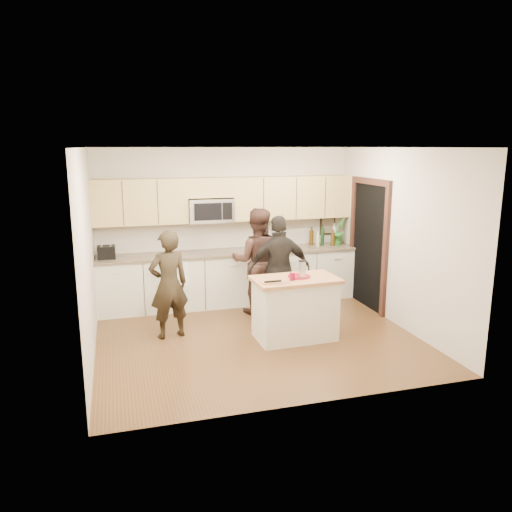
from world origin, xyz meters
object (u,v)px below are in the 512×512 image
object	(u,v)px
woman_center	(257,261)
woman_right	(280,269)
island	(295,308)
toaster	(106,252)
woman_left	(169,285)

from	to	relation	value
woman_center	woman_right	bearing A→B (deg)	131.24
island	toaster	bearing A→B (deg)	142.06
toaster	woman_right	bearing A→B (deg)	-22.58
woman_center	woman_right	xyz separation A→B (m)	(0.22, -0.50, -0.03)
island	woman_left	bearing A→B (deg)	160.08
woman_left	island	bearing A→B (deg)	148.94
island	woman_left	xyz separation A→B (m)	(-1.72, 0.55, 0.33)
island	woman_center	bearing A→B (deg)	96.71
woman_center	toaster	bearing A→B (deg)	3.66
toaster	woman_left	distance (m)	1.57
woman_center	woman_right	world-z (taller)	woman_center
woman_right	toaster	bearing A→B (deg)	-19.93
toaster	woman_right	xyz separation A→B (m)	(2.59, -1.08, -0.20)
toaster	woman_center	world-z (taller)	woman_center
woman_left	toaster	bearing A→B (deg)	-70.18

